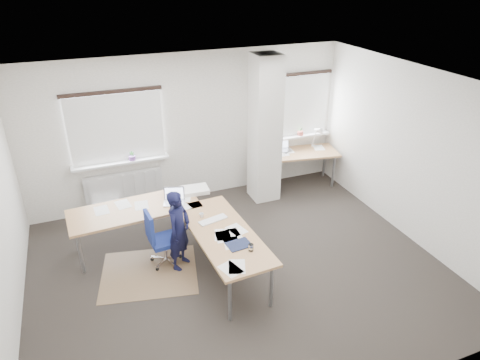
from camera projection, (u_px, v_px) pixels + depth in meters
name	position (u px, v px, depth m)	size (l,w,h in m)	color
ground	(238.00, 269.00, 6.49)	(6.00, 6.00, 0.00)	black
room_shell	(238.00, 150.00, 6.13)	(6.04, 5.04, 2.82)	beige
floor_mat	(149.00, 273.00, 6.40)	(1.39, 1.18, 0.01)	#7D6144
white_crate	(108.00, 210.00, 7.75)	(0.48, 0.34, 0.29)	white
desk_main	(180.00, 221.00, 6.42)	(2.55, 2.62, 0.96)	#A07945
desk_side	(302.00, 153.00, 8.70)	(1.50, 0.93, 1.22)	#A07945
task_chair	(163.00, 249.00, 6.50)	(0.51, 0.50, 0.93)	navy
person	(179.00, 230.00, 6.29)	(0.46, 0.30, 1.27)	black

